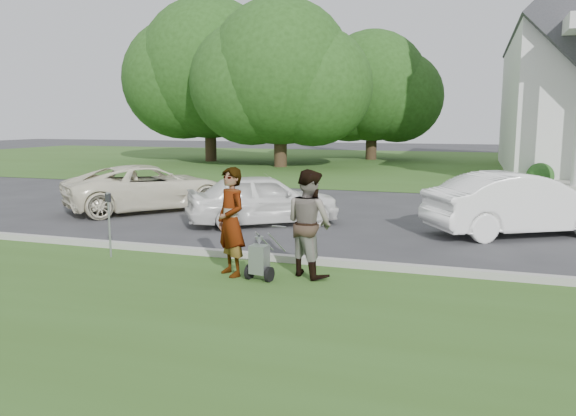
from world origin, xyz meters
The scene contains 14 objects.
ground centered at (0.00, 0.00, 0.00)m, with size 120.00×120.00×0.00m, color #333335.
grass_strip centered at (0.00, -3.00, 0.01)m, with size 80.00×7.00×0.01m, color #36581E.
church_lawn centered at (0.00, 27.00, 0.01)m, with size 80.00×30.00×0.01m, color #36581E.
curb centered at (0.00, 0.55, 0.07)m, with size 80.00×0.18×0.15m, color #9E9E93.
tree_left centered at (-8.01, 21.99, 5.11)m, with size 10.63×8.40×9.71m.
tree_far centered at (-14.01, 24.99, 5.69)m, with size 11.64×9.20×10.73m.
tree_back centered at (-4.01, 29.99, 4.73)m, with size 9.61×7.60×8.89m.
striping_cart centered at (-0.55, -0.77, 0.36)m, with size 0.49×0.94×0.84m.
person_left centered at (-1.14, -0.63, 0.95)m, with size 0.70×0.46×1.91m, color #999999.
person_right centered at (0.16, -0.23, 0.94)m, with size 0.91×0.71×1.88m, color #999999.
parking_meter_near centered at (-3.97, -0.17, 0.83)m, with size 0.09×0.09×1.31m.
car_a centered at (-6.53, 5.40, 0.69)m, with size 2.30×5.00×1.39m, color #F2EBCD.
car_b centered at (-2.37, 4.20, 0.68)m, with size 1.60×3.98×1.36m, color white.
car_d centered at (3.96, 4.88, 0.75)m, with size 1.58×4.53×1.49m, color white.
Camera 1 is at (2.81, -9.45, 2.71)m, focal length 35.00 mm.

